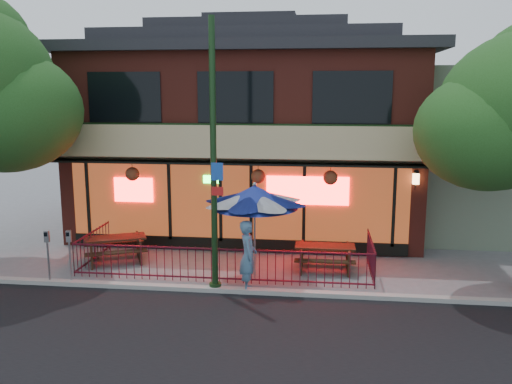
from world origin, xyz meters
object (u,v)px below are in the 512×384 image
picnic_table_left (115,245)px  picnic_table_right (325,254)px  patio_umbrella (255,197)px  parking_meter_near (69,248)px  pedestrian (248,256)px  parking_meter_far (48,248)px  street_light (214,173)px

picnic_table_left → picnic_table_right: (6.41, -0.02, -0.03)m
patio_umbrella → parking_meter_near: patio_umbrella is taller
picnic_table_right → picnic_table_left: bearing=179.9°
picnic_table_right → pedestrian: 2.86m
patio_umbrella → parking_meter_far: 5.78m
parking_meter_near → parking_meter_far: same height
picnic_table_left → parking_meter_near: 2.17m
picnic_table_right → parking_meter_near: bearing=-163.5°
picnic_table_right → parking_meter_near: parking_meter_near is taller
picnic_table_left → parking_meter_far: parking_meter_far is taller
street_light → parking_meter_far: street_light is taller
street_light → picnic_table_left: street_light is taller
patio_umbrella → parking_meter_far: size_ratio=1.83×
street_light → parking_meter_far: bearing=-179.0°
parking_meter_far → patio_umbrella: bearing=12.1°
picnic_table_right → parking_meter_near: size_ratio=1.16×
patio_umbrella → parking_meter_far: bearing=-167.9°
street_light → picnic_table_right: street_light is taller
picnic_table_right → patio_umbrella: size_ratio=0.64×
pedestrian → picnic_table_right: bearing=-56.4°
picnic_table_left → picnic_table_right: size_ratio=1.28×
street_light → pedestrian: bearing=3.5°
street_light → patio_umbrella: (0.91, 1.10, -0.81)m
patio_umbrella → pedestrian: bearing=-92.4°
patio_umbrella → parking_meter_far: patio_umbrella is taller
street_light → picnic_table_right: (2.87, 2.04, -2.66)m
picnic_table_right → parking_meter_far: 7.77m
pedestrian → parking_meter_near: pedestrian is taller
picnic_table_right → street_light: bearing=-144.6°
street_light → pedestrian: street_light is taller
picnic_table_left → pedestrian: pedestrian is taller
parking_meter_far → picnic_table_left: bearing=63.8°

